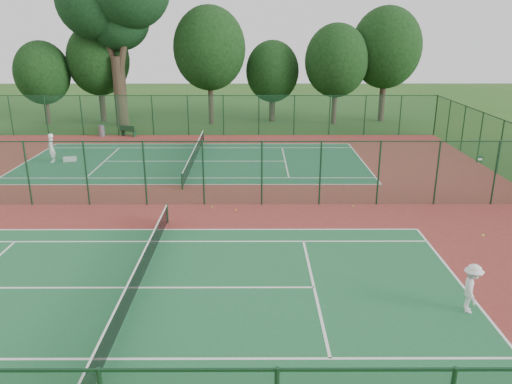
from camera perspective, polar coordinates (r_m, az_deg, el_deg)
ground at (r=27.09m, az=-9.15°, el=-1.43°), size 120.00×120.00×0.00m
red_pad at (r=27.09m, az=-9.15°, el=-1.42°), size 40.00×36.00×0.01m
court_near at (r=19.01m, az=-13.24°, el=-10.61°), size 23.77×10.97×0.01m
court_far at (r=35.60m, az=-7.01°, el=3.50°), size 23.77×10.97×0.01m
fence_north at (r=43.99m, az=-5.76°, el=8.72°), size 40.00×0.09×3.50m
fence_divider at (r=26.55m, az=-9.34°, el=2.15°), size 40.00×0.09×3.50m
tennis_net_near at (r=18.76m, az=-13.36°, el=-9.19°), size 0.10×12.90×0.97m
tennis_net_far at (r=35.47m, az=-7.04°, el=4.33°), size 0.10×12.90×0.97m
player_near at (r=18.17m, az=23.42°, el=-10.08°), size 0.90×1.23×1.71m
player_far at (r=37.73m, az=-22.37°, el=4.67°), size 0.58×0.80×2.01m
trash_bin at (r=45.57m, az=-17.23°, el=6.72°), size 0.68×0.68×0.98m
bench at (r=44.92m, az=-14.41°, el=6.80°), size 1.59×1.02×0.95m
kit_bag at (r=37.67m, az=-20.51°, el=3.53°), size 0.90×0.48×0.32m
stray_ball_a at (r=25.84m, az=-2.32°, el=-2.07°), size 0.08×0.08×0.08m
stray_ball_b at (r=26.89m, az=11.05°, el=-1.59°), size 0.07×0.07×0.07m
stray_ball_c at (r=26.37m, az=-5.05°, el=-1.72°), size 0.07×0.07×0.07m
evergreen_row at (r=50.39m, az=-4.46°, el=7.95°), size 39.00×5.00×12.00m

